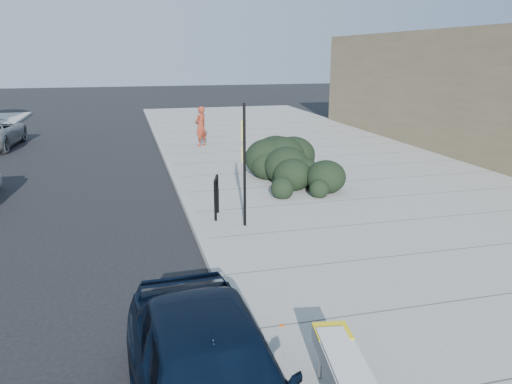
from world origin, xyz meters
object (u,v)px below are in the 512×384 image
Objects in this scene: bench at (351,383)px; pedestrian at (201,126)px; sign_post at (244,158)px; bike_rack at (216,193)px; sedan_navy at (211,380)px.

bench is 1.25× the size of pedestrian.
sign_post is at bearing 45.60° from pedestrian.
sedan_navy reaches higher than bike_rack.
pedestrian is at bearing 95.35° from bench.
sedan_navy is (-1.92, -6.48, -1.07)m from sign_post.
pedestrian is (2.56, 17.48, 0.30)m from sedan_navy.
pedestrian is (1.16, 10.16, 0.26)m from bike_rack.
bench is at bearing -79.83° from sign_post.
pedestrian is (1.05, 17.84, 0.36)m from bench.
bench is 6.95m from sign_post.
bench is 1.55m from sedan_navy.
sign_post is 1.66× the size of pedestrian.
sign_post is at bearing -42.84° from bike_rack.
sedan_navy is at bearing 175.30° from bench.
bike_rack is (-0.11, 7.68, 0.10)m from bench.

